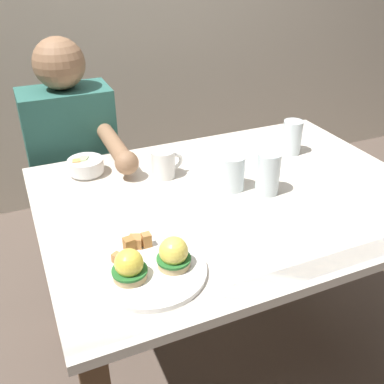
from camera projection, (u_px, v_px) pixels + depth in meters
name	position (u px, v px, depth m)	size (l,w,h in m)	color
ground_plane	(225.00, 353.00, 1.77)	(6.00, 6.00, 0.00)	brown
dining_table	(233.00, 222.00, 1.45)	(1.20, 0.90, 0.74)	silver
eggs_benedict_plate	(151.00, 265.00, 1.06)	(0.27, 0.27, 0.09)	white
fruit_bowl	(85.00, 166.00, 1.50)	(0.12, 0.12, 0.06)	white
coffee_mug	(164.00, 163.00, 1.48)	(0.11, 0.08, 0.09)	white
water_glass_near	(268.00, 176.00, 1.38)	(0.07, 0.07, 0.14)	silver
water_glass_far	(292.00, 139.00, 1.64)	(0.07, 0.07, 0.13)	silver
water_glass_extra	(232.00, 175.00, 1.41)	(0.08, 0.08, 0.11)	silver
diner_person	(76.00, 164.00, 1.79)	(0.34, 0.54, 1.14)	#33333D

